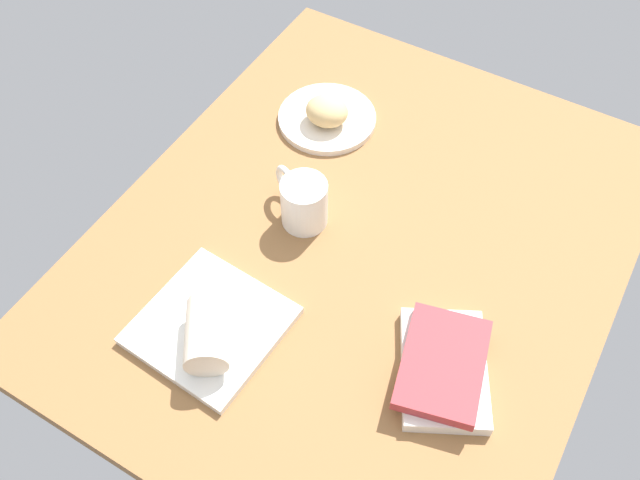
# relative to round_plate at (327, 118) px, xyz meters

# --- Properties ---
(dining_table) EXTENTS (1.10, 0.90, 0.04)m
(dining_table) POSITION_rel_round_plate_xyz_m (0.23, 0.21, -0.03)
(dining_table) COLOR olive
(dining_table) RESTS_ON ground
(round_plate) EXTENTS (0.20, 0.20, 0.01)m
(round_plate) POSITION_rel_round_plate_xyz_m (0.00, 0.00, 0.00)
(round_plate) COLOR silver
(round_plate) RESTS_ON dining_table
(scone_pastry) EXTENTS (0.09, 0.10, 0.06)m
(scone_pastry) POSITION_rel_round_plate_xyz_m (0.01, 0.01, 0.04)
(scone_pastry) COLOR #D7B577
(scone_pastry) RESTS_ON round_plate
(square_plate) EXTENTS (0.24, 0.24, 0.02)m
(square_plate) POSITION_rel_round_plate_xyz_m (0.53, 0.08, 0.00)
(square_plate) COLOR white
(square_plate) RESTS_ON dining_table
(sauce_cup) EXTENTS (0.06, 0.06, 0.02)m
(sauce_cup) POSITION_rel_round_plate_xyz_m (0.49, 0.05, 0.02)
(sauce_cup) COLOR silver
(sauce_cup) RESTS_ON square_plate
(breakfast_wrap) EXTENTS (0.14, 0.12, 0.07)m
(breakfast_wrap) POSITION_rel_round_plate_xyz_m (0.56, 0.10, 0.04)
(breakfast_wrap) COLOR beige
(breakfast_wrap) RESTS_ON square_plate
(book_stack) EXTENTS (0.24, 0.21, 0.05)m
(book_stack) POSITION_rel_round_plate_xyz_m (0.41, 0.45, 0.02)
(book_stack) COLOR silver
(book_stack) RESTS_ON dining_table
(coffee_mug) EXTENTS (0.09, 0.13, 0.10)m
(coffee_mug) POSITION_rel_round_plate_xyz_m (0.25, 0.09, 0.04)
(coffee_mug) COLOR white
(coffee_mug) RESTS_ON dining_table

